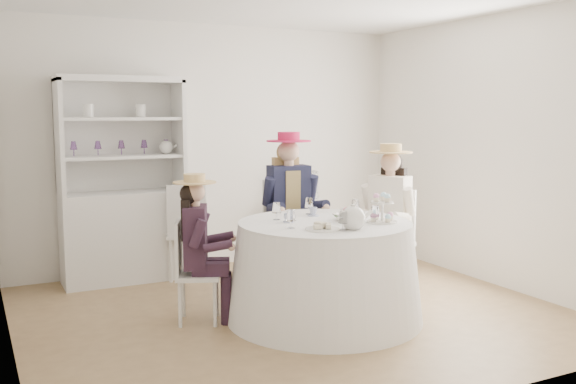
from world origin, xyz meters
name	(u,v)px	position (x,y,z in m)	size (l,w,h in m)	color
ground	(293,312)	(0.00, 0.00, 0.00)	(4.50, 4.50, 0.00)	olive
wall_back	(212,147)	(0.00, 2.00, 1.35)	(4.50, 4.50, 0.00)	white
wall_front	(453,181)	(0.00, -2.00, 1.35)	(4.50, 4.50, 0.00)	white
wall_left	(4,169)	(-2.25, 0.00, 1.35)	(4.50, 4.50, 0.00)	white
wall_right	(492,151)	(2.25, 0.00, 1.35)	(4.50, 4.50, 0.00)	white
tea_table	(324,271)	(0.16, -0.26, 0.41)	(1.65, 1.65, 0.83)	white
hutch	(123,209)	(-1.07, 1.75, 0.74)	(1.27, 0.54, 2.09)	silver
side_table	(304,230)	(1.04, 1.75, 0.36)	(0.46, 0.46, 0.72)	silver
hatbox	(304,186)	(1.04, 1.75, 0.88)	(0.33, 0.33, 0.33)	black
guest_left	(198,239)	(-0.81, 0.13, 0.70)	(0.52, 0.47, 1.24)	silver
guest_mid	(290,200)	(0.36, 0.77, 0.87)	(0.56, 0.59, 1.54)	silver
guest_right	(389,209)	(1.12, 0.17, 0.81)	(0.61, 0.56, 1.44)	silver
spare_chair	(186,228)	(-0.48, 1.51, 0.54)	(0.49, 0.49, 1.01)	silver
teacup_a	(289,218)	(-0.12, -0.15, 0.86)	(0.08, 0.08, 0.07)	white
teacup_b	(313,212)	(0.22, 0.04, 0.87)	(0.07, 0.07, 0.07)	white
teacup_c	(351,214)	(0.46, -0.19, 0.87)	(0.09, 0.09, 0.07)	white
flower_bowl	(346,217)	(0.35, -0.29, 0.86)	(0.21, 0.21, 0.05)	white
flower_arrangement	(350,212)	(0.35, -0.35, 0.91)	(0.17, 0.17, 0.06)	#CB657F
table_teapot	(353,218)	(0.19, -0.66, 0.92)	(0.28, 0.20, 0.21)	white
sandwich_plate	(322,228)	(-0.04, -0.57, 0.85)	(0.27, 0.27, 0.06)	white
cupcake_stand	(382,212)	(0.57, -0.50, 0.92)	(0.25, 0.25, 0.24)	white
stemware_set	(325,213)	(0.16, -0.26, 0.91)	(0.86, 0.90, 0.15)	white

